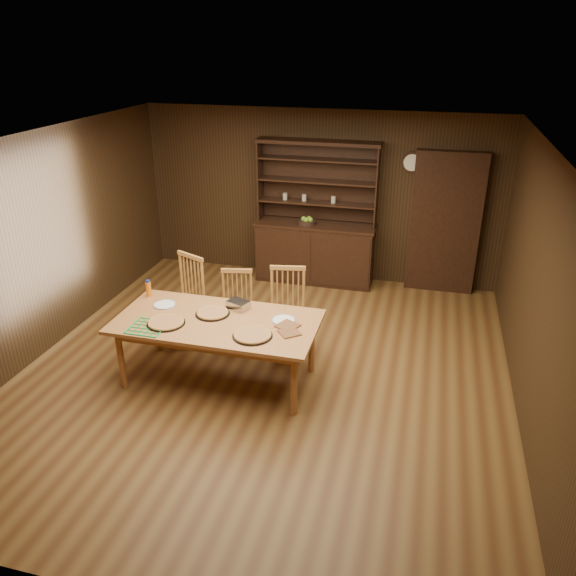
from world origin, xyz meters
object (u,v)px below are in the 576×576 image
(china_hutch, at_px, (315,245))
(juice_bottle, at_px, (149,289))
(chair_right, at_px, (287,308))
(dining_table, at_px, (217,326))
(chair_left, at_px, (187,296))
(chair_center, at_px, (237,306))

(china_hutch, distance_m, juice_bottle, 3.03)
(china_hutch, height_order, chair_right, china_hutch)
(dining_table, bearing_deg, juice_bottle, 159.37)
(chair_left, xyz_separation_m, juice_bottle, (-0.29, -0.41, 0.25))
(juice_bottle, bearing_deg, dining_table, -20.63)
(china_hutch, height_order, juice_bottle, china_hutch)
(dining_table, bearing_deg, china_hutch, 81.53)
(china_hutch, xyz_separation_m, chair_left, (-1.16, -2.24, 0.00))
(chair_center, height_order, juice_bottle, chair_center)
(dining_table, distance_m, juice_bottle, 1.08)
(china_hutch, distance_m, chair_center, 2.27)
(china_hutch, xyz_separation_m, chair_center, (-0.52, -2.21, -0.08))
(dining_table, bearing_deg, chair_left, 132.14)
(china_hutch, bearing_deg, chair_left, -117.29)
(chair_center, distance_m, chair_right, 0.65)
(dining_table, relative_size, chair_center, 2.25)
(chair_left, distance_m, juice_bottle, 0.56)
(china_hutch, xyz_separation_m, chair_right, (0.13, -2.22, -0.02))
(china_hutch, distance_m, dining_table, 3.06)
(chair_right, xyz_separation_m, juice_bottle, (-1.58, -0.43, 0.27))
(chair_left, xyz_separation_m, chair_center, (0.64, 0.04, -0.08))
(chair_left, bearing_deg, dining_table, -23.25)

